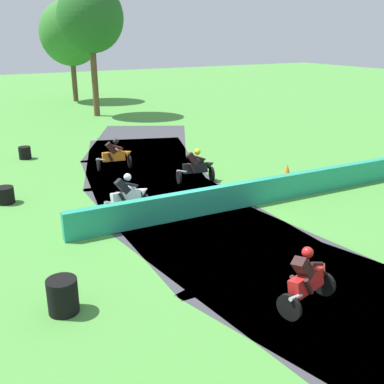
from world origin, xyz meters
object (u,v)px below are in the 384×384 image
tire_stack_mid_b (63,296)px  traffic_cone (287,169)px  motorcycle_lead_orange (115,155)px  motorcycle_trailing_white (128,195)px  motorcycle_fourth_red (308,279)px  tire_stack_mid_a (5,195)px  motorcycle_chase_black (197,166)px  tire_stack_near (25,153)px

tire_stack_mid_b → traffic_cone: size_ratio=1.82×
motorcycle_lead_orange → motorcycle_trailing_white: 5.44m
motorcycle_fourth_red → tire_stack_mid_a: (-4.94, 10.26, -0.36)m
motorcycle_trailing_white → tire_stack_mid_b: bearing=-125.9°
motorcycle_chase_black → tire_stack_near: 9.09m
tire_stack_mid_b → traffic_cone: (11.16, 5.58, -0.18)m
motorcycle_trailing_white → tire_stack_near: (-1.73, 9.09, -0.35)m
motorcycle_lead_orange → motorcycle_chase_black: 4.07m
motorcycle_chase_black → tire_stack_mid_a: (-7.28, 1.23, -0.35)m
tire_stack_near → tire_stack_mid_a: size_ratio=0.92×
motorcycle_lead_orange → tire_stack_mid_a: size_ratio=2.63×
motorcycle_lead_orange → tire_stack_mid_b: motorcycle_lead_orange is taller
motorcycle_lead_orange → tire_stack_mid_a: motorcycle_lead_orange is taller
motorcycle_chase_black → traffic_cone: size_ratio=3.89×
traffic_cone → tire_stack_near: bearing=138.7°
tire_stack_mid_b → motorcycle_lead_orange: bearing=63.7°
motorcycle_trailing_white → tire_stack_mid_a: (-3.52, 3.08, -0.35)m
motorcycle_lead_orange → motorcycle_trailing_white: (-1.50, -5.22, -0.01)m
tire_stack_mid_a → tire_stack_mid_b: tire_stack_mid_b is taller
motorcycle_chase_black → tire_stack_mid_b: bearing=-137.4°
motorcycle_lead_orange → tire_stack_mid_a: bearing=-156.8°
tire_stack_near → tire_stack_mid_a: bearing=-106.6°
motorcycle_lead_orange → motorcycle_fourth_red: motorcycle_lead_orange is taller
motorcycle_lead_orange → tire_stack_near: bearing=129.9°
tire_stack_near → tire_stack_mid_b: size_ratio=0.75×
motorcycle_lead_orange → motorcycle_trailing_white: motorcycle_lead_orange is taller
motorcycle_fourth_red → tire_stack_mid_b: size_ratio=2.10×
tire_stack_mid_a → tire_stack_mid_b: bearing=-89.5°
tire_stack_near → traffic_cone: tire_stack_near is taller
motorcycle_trailing_white → motorcycle_lead_orange: bearing=74.0°
motorcycle_fourth_red → tire_stack_mid_b: 5.44m
tire_stack_near → tire_stack_mid_b: tire_stack_mid_b is taller
motorcycle_lead_orange → traffic_cone: motorcycle_lead_orange is taller
traffic_cone → motorcycle_lead_orange: bearing=144.5°
motorcycle_lead_orange → motorcycle_fourth_red: size_ratio=1.02×
motorcycle_lead_orange → motorcycle_fourth_red: bearing=-90.4°
motorcycle_trailing_white → tire_stack_mid_a: motorcycle_trailing_white is taller
motorcycle_lead_orange → tire_stack_mid_b: (-4.95, -10.00, -0.26)m
motorcycle_lead_orange → motorcycle_chase_black: bearing=-56.1°
tire_stack_near → traffic_cone: (9.44, -8.28, -0.08)m
motorcycle_trailing_white → tire_stack_mid_a: bearing=138.8°
motorcycle_lead_orange → tire_stack_near: (-3.23, 3.86, -0.36)m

